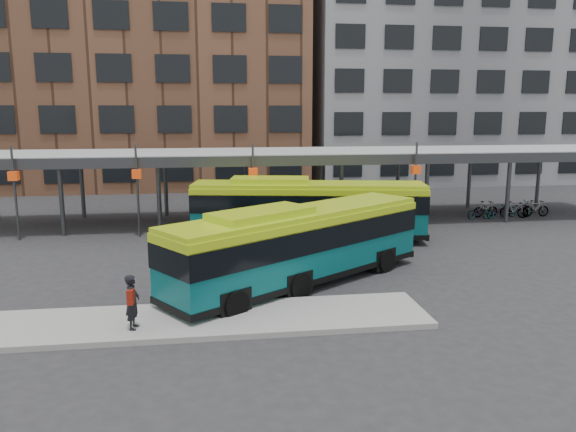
# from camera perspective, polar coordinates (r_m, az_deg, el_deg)

# --- Properties ---
(ground) EXTENTS (120.00, 120.00, 0.00)m
(ground) POSITION_cam_1_polar(r_m,az_deg,el_deg) (21.60, 6.64, -7.05)
(ground) COLOR #28282B
(ground) RESTS_ON ground
(boarding_island) EXTENTS (14.00, 3.00, 0.18)m
(boarding_island) POSITION_cam_1_polar(r_m,az_deg,el_deg) (18.08, -8.23, -10.42)
(boarding_island) COLOR gray
(boarding_island) RESTS_ON ground
(canopy) EXTENTS (40.00, 6.53, 4.80)m
(canopy) POSITION_cam_1_polar(r_m,az_deg,el_deg) (33.26, 1.07, 6.19)
(canopy) COLOR #999B9E
(canopy) RESTS_ON ground
(building_brick) EXTENTS (26.00, 14.00, 22.00)m
(building_brick) POSITION_cam_1_polar(r_m,az_deg,el_deg) (52.25, -13.68, 15.39)
(building_brick) COLOR brown
(building_brick) RESTS_ON ground
(building_grey) EXTENTS (24.00, 14.00, 20.00)m
(building_grey) POSITION_cam_1_polar(r_m,az_deg,el_deg) (56.17, 14.69, 13.98)
(building_grey) COLOR slate
(building_grey) RESTS_ON ground
(bus_front) EXTENTS (10.72, 8.46, 3.13)m
(bus_front) POSITION_cam_1_polar(r_m,az_deg,el_deg) (21.13, 1.14, -2.78)
(bus_front) COLOR #075255
(bus_front) RESTS_ON ground
(bus_rear) EXTENTS (11.90, 4.51, 3.21)m
(bus_rear) POSITION_cam_1_polar(r_m,az_deg,el_deg) (28.38, 1.99, 0.83)
(bus_rear) COLOR #075255
(bus_rear) RESTS_ON ground
(pedestrian) EXTENTS (0.46, 0.66, 1.65)m
(pedestrian) POSITION_cam_1_polar(r_m,az_deg,el_deg) (17.35, -15.52, -8.37)
(pedestrian) COLOR black
(pedestrian) RESTS_ON boarding_island
(bike_rack) EXTENTS (5.50, 1.48, 1.04)m
(bike_rack) POSITION_cam_1_polar(r_m,az_deg,el_deg) (37.12, 21.37, 0.60)
(bike_rack) COLOR slate
(bike_rack) RESTS_ON ground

